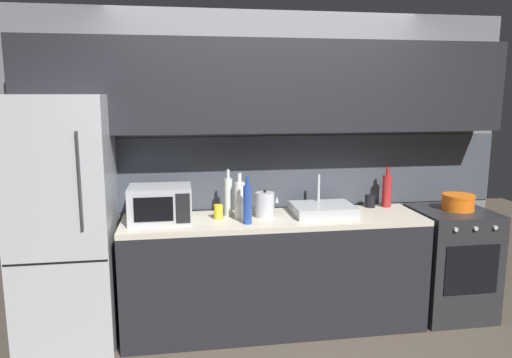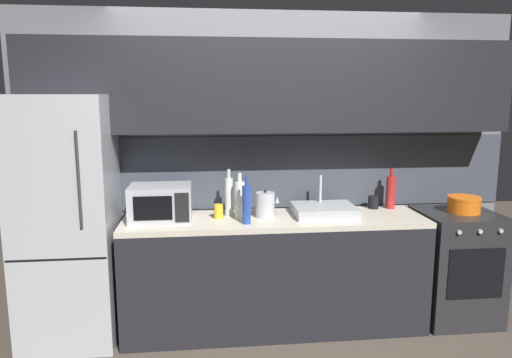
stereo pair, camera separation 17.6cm
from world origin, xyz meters
name	(u,v)px [view 1 (the left image)]	position (x,y,z in m)	size (l,w,h in m)	color
back_wall	(268,131)	(0.00, 1.20, 1.55)	(4.07, 0.44, 2.50)	slate
counter_run	(274,272)	(0.00, 0.90, 0.45)	(2.33, 0.60, 0.90)	black
refrigerator	(65,223)	(-1.55, 0.90, 0.92)	(0.68, 0.69, 1.84)	#ADAFB5
oven_range	(450,262)	(1.51, 0.90, 0.45)	(0.60, 0.62, 0.90)	#232326
microwave	(160,204)	(-0.87, 0.92, 1.04)	(0.46, 0.35, 0.27)	#A8AAAF
sink_basin	(323,209)	(0.40, 0.93, 0.94)	(0.48, 0.38, 0.30)	#ADAFB5
kettle	(265,205)	(-0.07, 0.93, 1.00)	(0.18, 0.15, 0.22)	#B7BABF
wine_bottle_clear	(228,196)	(-0.35, 1.02, 1.05)	(0.07, 0.07, 0.37)	silver
wine_bottle_red	(387,190)	(1.01, 1.10, 1.04)	(0.08, 0.08, 0.34)	#A82323
wine_bottle_white	(240,199)	(-0.27, 0.92, 1.05)	(0.08, 0.08, 0.35)	silver
wine_bottle_blue	(247,204)	(-0.23, 0.75, 1.05)	(0.06, 0.06, 0.35)	#234299
mug_dark	(370,201)	(0.87, 1.11, 0.95)	(0.09, 0.09, 0.10)	black
mug_yellow	(219,212)	(-0.43, 0.92, 0.95)	(0.07, 0.07, 0.11)	gold
cooking_pot	(458,202)	(1.54, 0.90, 0.97)	(0.26, 0.26, 0.13)	orange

